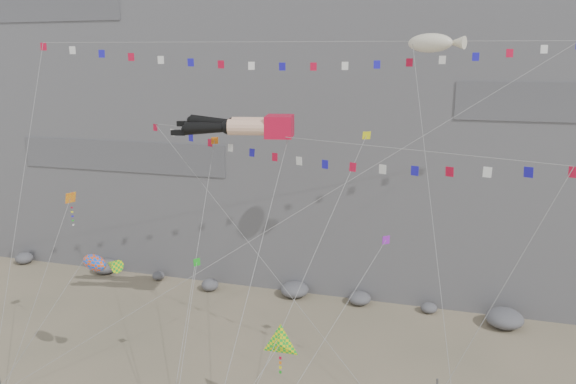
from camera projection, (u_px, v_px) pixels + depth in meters
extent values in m
cube|color=slate|center=(334.00, 23.00, 59.84)|extent=(80.00, 28.00, 50.00)
cylinder|color=slate|center=(0.00, 382.00, 33.99)|extent=(0.12, 0.12, 4.25)
cube|color=red|center=(280.00, 126.00, 37.94)|extent=(2.25, 2.78, 1.46)
cylinder|color=#F3BB98|center=(246.00, 127.00, 37.43)|extent=(2.64, 1.54, 1.08)
sphere|color=black|center=(228.00, 127.00, 37.54)|extent=(0.99, 0.99, 0.99)
cone|color=black|center=(207.00, 128.00, 37.70)|extent=(3.08, 1.45, 1.01)
cube|color=black|center=(178.00, 133.00, 37.96)|extent=(1.02, 0.60, 0.36)
cylinder|color=#F3BB98|center=(250.00, 125.00, 38.85)|extent=(2.64, 1.54, 1.08)
sphere|color=black|center=(232.00, 125.00, 38.96)|extent=(0.99, 0.99, 0.99)
cone|color=black|center=(212.00, 122.00, 39.07)|extent=(3.10, 1.46, 1.08)
cube|color=black|center=(184.00, 124.00, 39.28)|extent=(1.02, 0.60, 0.36)
cylinder|color=gray|center=(243.00, 287.00, 32.27)|extent=(0.03, 0.03, 23.20)
cylinder|color=gray|center=(150.00, 214.00, 37.21)|extent=(0.03, 0.03, 30.88)
cylinder|color=gray|center=(358.00, 284.00, 33.47)|extent=(0.03, 0.03, 18.84)
cylinder|color=gray|center=(39.00, 291.00, 37.64)|extent=(0.03, 0.03, 13.19)
cylinder|color=gray|center=(41.00, 335.00, 35.17)|extent=(0.03, 0.03, 11.08)
cylinder|color=gray|center=(443.00, 231.00, 33.63)|extent=(0.03, 0.03, 24.77)
cylinder|color=gray|center=(193.00, 278.00, 35.33)|extent=(0.03, 0.03, 21.36)
cylinder|color=gray|center=(320.00, 347.00, 32.34)|extent=(0.03, 0.03, 16.15)
cylinder|color=gray|center=(183.00, 356.00, 32.21)|extent=(0.03, 0.03, 11.14)
cylinder|color=gray|center=(301.00, 285.00, 33.22)|extent=(0.03, 0.03, 22.43)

